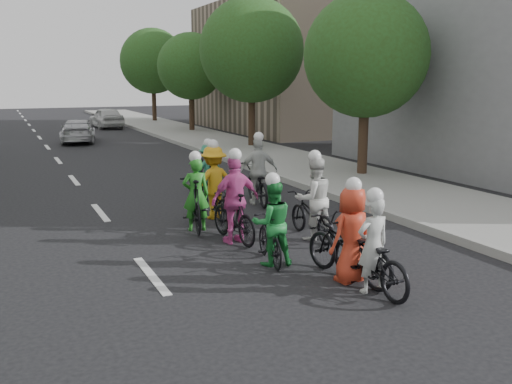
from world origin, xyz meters
TOP-DOWN VIEW (x-y plane):
  - ground at (0.00, 0.00)m, footprint 120.00×120.00m
  - sidewalk_right at (8.00, 10.00)m, footprint 4.00×80.00m
  - curb_right at (6.05, 10.00)m, footprint 0.18×80.00m
  - bldg_se at (16.00, 24.00)m, footprint 10.00×14.00m
  - tree_r_0 at (8.80, 6.60)m, footprint 4.00×4.00m
  - tree_r_1 at (8.80, 15.60)m, footprint 4.80×4.80m
  - tree_r_2 at (8.80, 24.60)m, footprint 4.00×4.00m
  - tree_r_3 at (8.80, 33.60)m, footprint 4.80×4.80m
  - cyclist_0 at (2.91, -2.05)m, footprint 0.69×1.93m
  - cyclist_1 at (2.10, -0.27)m, footprint 0.82×1.52m
  - cyclist_2 at (2.35, 3.36)m, footprint 1.19×1.64m
  - cyclist_3 at (2.04, 1.28)m, footprint 1.07×1.76m
  - cyclist_4 at (2.88, -1.54)m, footprint 1.00×2.05m
  - cyclist_5 at (1.63, 2.54)m, footprint 0.92×1.98m
  - cyclist_6 at (3.58, 0.86)m, footprint 0.84×1.78m
  - cyclist_7 at (3.14, 5.95)m, footprint 0.97×1.82m
  - cyclist_8 at (3.96, 4.37)m, footprint 1.08×2.05m
  - follow_car_lead at (1.67, 21.60)m, footprint 2.33×4.30m
  - follow_car_trail at (4.58, 29.97)m, footprint 1.93×4.15m

SIDE VIEW (x-z plane):
  - ground at x=0.00m, z-range 0.00..0.00m
  - sidewalk_right at x=8.00m, z-range 0.00..0.15m
  - curb_right at x=6.05m, z-range 0.00..0.18m
  - cyclist_0 at x=2.91m, z-range -0.26..1.38m
  - follow_car_lead at x=1.67m, z-range 0.00..1.18m
  - cyclist_4 at x=2.88m, z-range -0.25..1.46m
  - cyclist_1 at x=2.10m, z-range -0.20..1.45m
  - cyclist_7 at x=3.14m, z-range -0.17..1.43m
  - cyclist_5 at x=1.63m, z-range -0.23..1.50m
  - cyclist_8 at x=3.96m, z-range -0.30..1.60m
  - cyclist_6 at x=3.58m, z-range -0.27..1.57m
  - follow_car_trail at x=4.58m, z-range 0.00..1.37m
  - cyclist_3 at x=2.04m, z-range -0.25..1.65m
  - cyclist_2 at x=2.35m, z-range -0.23..1.63m
  - tree_r_0 at x=8.80m, z-range 0.98..6.95m
  - tree_r_2 at x=8.80m, z-range 0.98..6.95m
  - bldg_se at x=16.00m, z-range 0.00..8.00m
  - tree_r_1 at x=8.80m, z-range 1.05..7.98m
  - tree_r_3 at x=8.80m, z-range 1.05..7.98m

